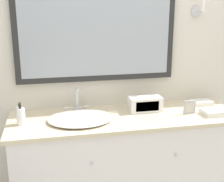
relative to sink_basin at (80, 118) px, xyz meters
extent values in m
cube|color=silver|center=(0.34, 0.33, 0.37)|extent=(8.00, 0.06, 2.55)
cube|color=#282828|center=(0.17, 0.28, 0.65)|extent=(1.25, 0.04, 0.89)
cube|color=#9EA8B2|center=(0.17, 0.26, 0.65)|extent=(1.16, 0.01, 0.80)
cylinder|color=silver|center=(1.00, 0.29, 0.73)|extent=(0.09, 0.01, 0.09)
cylinder|color=silver|center=(1.00, 0.24, 0.73)|extent=(0.02, 0.10, 0.02)
cylinder|color=white|center=(1.00, 0.19, 0.80)|extent=(0.02, 0.02, 0.14)
cube|color=white|center=(0.34, 0.02, -0.48)|extent=(1.68, 0.53, 0.86)
cube|color=beige|center=(0.34, 0.02, -0.03)|extent=(1.73, 0.56, 0.03)
sphere|color=silver|center=(0.04, -0.26, -0.24)|extent=(0.02, 0.02, 0.02)
sphere|color=silver|center=(0.65, -0.26, -0.24)|extent=(0.02, 0.02, 0.02)
ellipsoid|color=silver|center=(0.00, -0.01, 0.00)|extent=(0.47, 0.38, 0.03)
cylinder|color=silver|center=(0.00, 0.20, 0.00)|extent=(0.06, 0.06, 0.03)
cylinder|color=silver|center=(0.00, 0.20, 0.09)|extent=(0.02, 0.02, 0.15)
cylinder|color=silver|center=(0.00, 0.17, 0.16)|extent=(0.02, 0.07, 0.02)
cylinder|color=white|center=(-0.07, 0.20, 0.01)|extent=(0.06, 0.02, 0.02)
cylinder|color=white|center=(0.08, 0.20, 0.01)|extent=(0.06, 0.02, 0.02)
cylinder|color=white|center=(-0.41, 0.00, 0.04)|extent=(0.06, 0.06, 0.12)
cylinder|color=black|center=(-0.41, 0.00, 0.12)|extent=(0.02, 0.02, 0.04)
cube|color=black|center=(-0.41, -0.01, 0.14)|extent=(0.02, 0.03, 0.01)
cube|color=white|center=(0.52, 0.10, 0.04)|extent=(0.25, 0.13, 0.11)
cube|color=black|center=(0.52, 0.04, 0.04)|extent=(0.18, 0.01, 0.08)
cube|color=#B2B2B7|center=(0.83, -0.04, 0.03)|extent=(0.09, 0.01, 0.11)
cube|color=beige|center=(0.83, -0.04, 0.03)|extent=(0.07, 0.00, 0.08)
cube|color=white|center=(1.03, 0.15, 0.00)|extent=(0.17, 0.11, 0.03)
cube|color=white|center=(1.00, -0.09, 0.00)|extent=(0.16, 0.14, 0.04)
camera|label=1|loc=(-0.20, -2.12, 0.81)|focal=50.00mm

